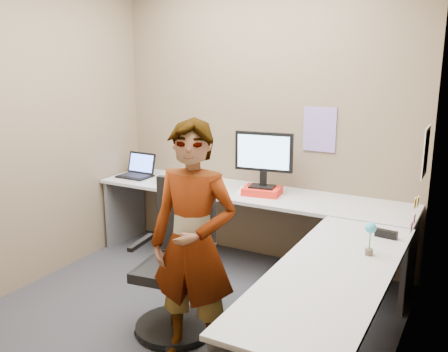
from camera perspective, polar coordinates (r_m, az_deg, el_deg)
The scene contains 20 objects.
ground at distance 4.05m, azimuth -3.63°, elevation -15.11°, with size 3.00×3.00×0.00m, color #25252A.
wall_back at distance 4.73m, azimuth 4.55°, elevation 6.44°, with size 3.00×3.00×0.00m, color brown.
wall_right at distance 3.08m, azimuth 20.39°, elevation 1.54°, with size 2.70×2.70×0.00m, color brown.
wall_left at distance 4.57m, azimuth -20.14°, elevation 5.37°, with size 2.70×2.70×0.00m, color brown.
desk at distance 3.93m, azimuth 4.72°, elevation -6.62°, with size 2.98×2.58×0.73m.
paper_ream at distance 4.47m, azimuth 4.37°, elevation -1.71°, with size 0.33×0.24×0.07m, color red.
monitor at distance 4.41m, azimuth 4.55°, elevation 2.41°, with size 0.52×0.18×0.49m.
laptop at distance 5.18m, azimuth -9.82°, elevation 0.63°, with size 0.33×0.28×0.23m.
trackball_mouse at distance 4.68m, azimuth -3.87°, elevation -1.05°, with size 0.12×0.08×0.07m.
origami at distance 4.53m, azimuth 2.07°, elevation -1.48°, with size 0.10×0.10×0.06m, color white.
stapler at distance 3.61m, azimuth 18.04°, elevation -6.32°, with size 0.15×0.04×0.06m, color black.
flower at distance 3.24m, azimuth 16.38°, elevation -6.31°, with size 0.07×0.07×0.22m.
calendar_purple at distance 4.53m, azimuth 10.86°, elevation 5.27°, with size 0.30×0.01×0.40m, color #846BB7.
calendar_white at distance 3.97m, azimuth 22.07°, elevation 2.56°, with size 0.01×0.28×0.38m, color white.
sticky_note_a at distance 3.70m, azimuth 20.99°, elevation -2.91°, with size 0.01×0.07×0.07m, color #F2E059.
sticky_note_b at distance 3.79m, azimuth 20.93°, elevation -4.60°, with size 0.01×0.07×0.07m, color pink.
sticky_note_c at distance 3.68m, azimuth 20.64°, elevation -5.43°, with size 0.01×0.07×0.07m, color pink.
sticky_note_d at distance 3.85m, azimuth 21.26°, elevation -2.76°, with size 0.01×0.07×0.07m, color #F2E059.
office_chair at distance 3.65m, azimuth -5.31°, elevation -10.84°, with size 0.58×0.57×1.07m.
person at distance 3.17m, azimuth -3.53°, elevation -7.81°, with size 0.58×0.38×1.58m, color #999399.
Camera 1 is at (1.90, -2.99, 1.96)m, focal length 40.00 mm.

